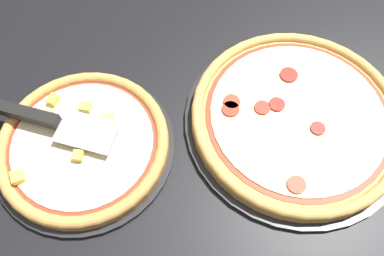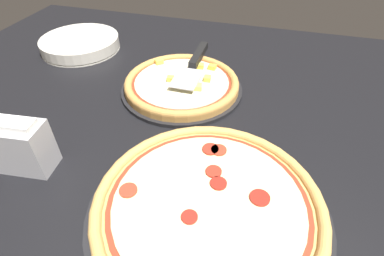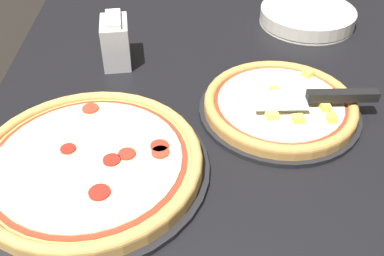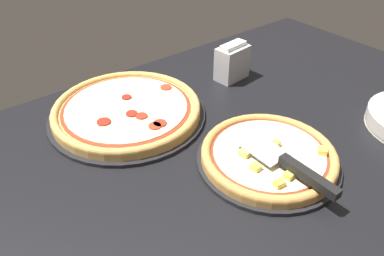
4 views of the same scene
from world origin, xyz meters
TOP-DOWN VIEW (x-y plane):
  - ground_plane at (0.00, 0.00)cm, footprint 149.14×113.21cm
  - pizza_pan_front at (-4.91, -4.64)cm, footprint 33.23×33.23cm
  - pizza_front at (-4.92, -4.67)cm, footprint 31.24×31.24cm
  - pizza_pan_back at (-21.17, 31.95)cm, footprint 42.50×42.50cm
  - pizza_back at (-21.17, 31.93)cm, footprint 39.95×39.95cm
  - serving_spatula at (-6.50, -13.77)cm, footprint 6.82×24.84cm

SIDE VIEW (x-z plane):
  - ground_plane at x=0.00cm, z-range -3.60..0.00cm
  - pizza_pan_front at x=-4.91cm, z-range 0.00..1.00cm
  - pizza_pan_back at x=-21.17cm, z-range 0.00..1.00cm
  - pizza_front at x=-4.92cm, z-range 0.67..3.94cm
  - pizza_back at x=-21.17cm, z-range 1.04..4.06cm
  - serving_spatula at x=-6.50cm, z-range 4.07..6.07cm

